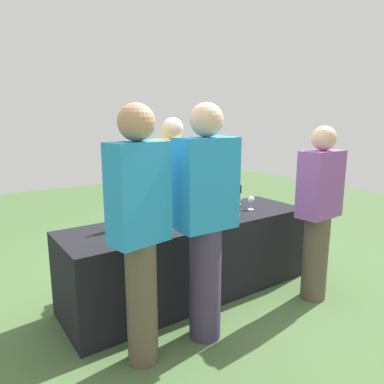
% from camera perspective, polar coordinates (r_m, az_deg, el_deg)
% --- Properties ---
extents(ground_plane, '(12.00, 12.00, 0.00)m').
position_cam_1_polar(ground_plane, '(3.56, -0.00, -15.59)').
color(ground_plane, '#476638').
extents(tasting_table, '(2.36, 0.71, 0.73)m').
position_cam_1_polar(tasting_table, '(3.40, -0.00, -10.16)').
color(tasting_table, black).
rests_on(tasting_table, ground_plane).
extents(wine_bottle_0, '(0.07, 0.07, 0.33)m').
position_cam_1_polar(wine_bottle_0, '(3.01, -11.66, -3.63)').
color(wine_bottle_0, black).
rests_on(wine_bottle_0, tasting_table).
extents(wine_bottle_1, '(0.07, 0.07, 0.33)m').
position_cam_1_polar(wine_bottle_1, '(3.39, -1.96, -1.64)').
color(wine_bottle_1, black).
rests_on(wine_bottle_1, tasting_table).
extents(wine_bottle_2, '(0.08, 0.08, 0.33)m').
position_cam_1_polar(wine_bottle_2, '(3.53, 2.28, -1.12)').
color(wine_bottle_2, black).
rests_on(wine_bottle_2, tasting_table).
extents(wine_bottle_3, '(0.07, 0.07, 0.33)m').
position_cam_1_polar(wine_bottle_3, '(3.58, 4.42, -0.93)').
color(wine_bottle_3, black).
rests_on(wine_bottle_3, tasting_table).
extents(wine_bottle_4, '(0.07, 0.07, 0.33)m').
position_cam_1_polar(wine_bottle_4, '(3.75, 7.30, -0.51)').
color(wine_bottle_4, black).
rests_on(wine_bottle_4, tasting_table).
extents(wine_glass_0, '(0.06, 0.06, 0.14)m').
position_cam_1_polar(wine_glass_0, '(2.97, -3.14, -3.98)').
color(wine_glass_0, silver).
rests_on(wine_glass_0, tasting_table).
extents(wine_glass_1, '(0.07, 0.07, 0.14)m').
position_cam_1_polar(wine_glass_1, '(3.40, 7.15, -2.01)').
color(wine_glass_1, silver).
rests_on(wine_glass_1, tasting_table).
extents(wine_glass_2, '(0.07, 0.07, 0.14)m').
position_cam_1_polar(wine_glass_2, '(3.64, 9.32, -1.28)').
color(wine_glass_2, silver).
rests_on(wine_glass_2, tasting_table).
extents(server_pouring, '(0.42, 0.27, 1.63)m').
position_cam_1_polar(server_pouring, '(3.79, -2.97, 0.36)').
color(server_pouring, brown).
rests_on(server_pouring, ground_plane).
extents(guest_0, '(0.40, 0.27, 1.72)m').
position_cam_1_polar(guest_0, '(2.32, -8.29, -5.56)').
color(guest_0, brown).
rests_on(guest_0, ground_plane).
extents(guest_1, '(0.43, 0.24, 1.73)m').
position_cam_1_polar(guest_1, '(2.57, 2.19, -3.97)').
color(guest_1, '#3F3351').
rests_on(guest_1, ground_plane).
extents(guest_2, '(0.42, 0.25, 1.56)m').
position_cam_1_polar(guest_2, '(3.36, 19.40, -2.56)').
color(guest_2, brown).
rests_on(guest_2, ground_plane).
extents(menu_board, '(0.54, 0.03, 0.80)m').
position_cam_1_polar(menu_board, '(4.60, 3.14, -3.87)').
color(menu_board, white).
rests_on(menu_board, ground_plane).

